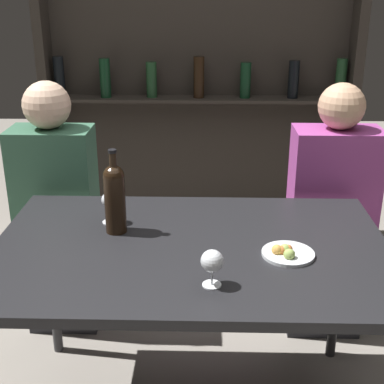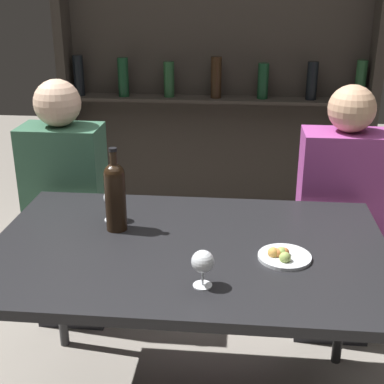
% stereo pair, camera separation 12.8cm
% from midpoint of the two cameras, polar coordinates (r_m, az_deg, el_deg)
% --- Properties ---
extents(dining_table, '(1.42, 0.91, 0.78)m').
position_cam_midpoint_polar(dining_table, '(1.94, 1.51, -7.31)').
color(dining_table, black).
rests_on(dining_table, ground_plane).
extents(wine_rack_wall, '(2.01, 0.21, 2.38)m').
position_cam_midpoint_polar(wine_rack_wall, '(3.49, 3.75, 14.18)').
color(wine_rack_wall, '#28231E').
rests_on(wine_rack_wall, ground_plane).
extents(wine_bottle, '(0.08, 0.08, 0.32)m').
position_cam_midpoint_polar(wine_bottle, '(1.99, -6.38, -0.20)').
color(wine_bottle, black).
rests_on(wine_bottle, dining_table).
extents(wine_glass_0, '(0.07, 0.07, 0.12)m').
position_cam_midpoint_polar(wine_glass_0, '(1.63, 3.41, -7.56)').
color(wine_glass_0, silver).
rests_on(wine_glass_0, dining_table).
extents(wine_glass_1, '(0.06, 0.06, 0.12)m').
position_cam_midpoint_polar(wine_glass_1, '(2.08, -6.91, -0.82)').
color(wine_glass_1, silver).
rests_on(wine_glass_1, dining_table).
extents(food_plate_0, '(0.18, 0.18, 0.04)m').
position_cam_midpoint_polar(food_plate_0, '(1.85, 11.66, -6.71)').
color(food_plate_0, silver).
rests_on(food_plate_0, dining_table).
extents(seated_person_left, '(0.38, 0.22, 1.25)m').
position_cam_midpoint_polar(seated_person_left, '(2.67, -11.80, -2.26)').
color(seated_person_left, '#26262B').
rests_on(seated_person_left, ground_plane).
extents(seated_person_right, '(0.39, 0.22, 1.25)m').
position_cam_midpoint_polar(seated_person_right, '(2.61, 16.76, -3.46)').
color(seated_person_right, '#26262B').
rests_on(seated_person_right, ground_plane).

